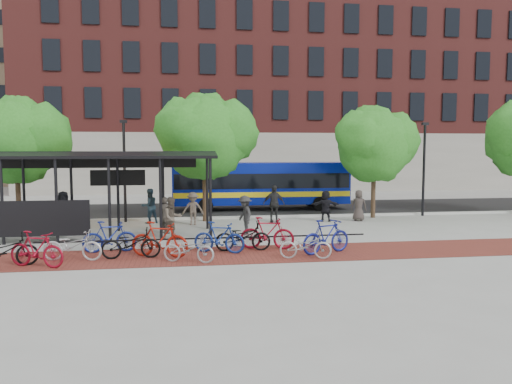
{
  "coord_description": "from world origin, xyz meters",
  "views": [
    {
      "loc": [
        -4.1,
        -22.12,
        3.73
      ],
      "look_at": [
        -0.59,
        1.76,
        1.6
      ],
      "focal_mm": 35.0,
      "sensor_mm": 36.0,
      "label": 1
    }
  ],
  "objects": [
    {
      "name": "ground",
      "position": [
        0.0,
        0.0,
        0.0
      ],
      "size": [
        160.0,
        160.0,
        0.0
      ],
      "primitive_type": "plane",
      "color": "#9E9E99",
      "rests_on": "ground"
    },
    {
      "name": "bike_6",
      "position": [
        -3.94,
        -5.96,
        0.46
      ],
      "size": [
        1.84,
        1.18,
        0.91
      ],
      "primitive_type": "imported",
      "rotation": [
        0.0,
        0.0,
        1.21
      ],
      "color": "gray",
      "rests_on": "ground"
    },
    {
      "name": "tree_c",
      "position": [
        6.09,
        3.35,
        4.05
      ],
      "size": [
        4.66,
        3.8,
        5.92
      ],
      "color": "#382619",
      "rests_on": "ground"
    },
    {
      "name": "brick_strip",
      "position": [
        -2.0,
        -5.0,
        0.0
      ],
      "size": [
        24.0,
        3.0,
        0.01
      ],
      "primitive_type": "cube",
      "color": "maroon",
      "rests_on": "ground"
    },
    {
      "name": "bus",
      "position": [
        0.57,
        7.66,
        1.64
      ],
      "size": [
        10.59,
        2.59,
        2.85
      ],
      "rotation": [
        0.0,
        0.0,
        -0.01
      ],
      "color": "#07178C",
      "rests_on": "ground"
    },
    {
      "name": "bike_2",
      "position": [
        -7.75,
        -5.15,
        0.52
      ],
      "size": [
        2.04,
        0.97,
        1.03
      ],
      "primitive_type": "imported",
      "rotation": [
        0.0,
        0.0,
        1.42
      ],
      "color": "#AEAEB0",
      "rests_on": "ground"
    },
    {
      "name": "bike_4",
      "position": [
        -5.86,
        -5.09,
        0.51
      ],
      "size": [
        1.98,
        0.75,
        1.03
      ],
      "primitive_type": "imported",
      "rotation": [
        0.0,
        0.0,
        1.6
      ],
      "color": "black",
      "rests_on": "ground"
    },
    {
      "name": "curb",
      "position": [
        0.0,
        4.0,
        0.06
      ],
      "size": [
        160.0,
        0.25,
        0.12
      ],
      "primitive_type": "cube",
      "color": "#B7B7B2",
      "rests_on": "ground"
    },
    {
      "name": "lamp_post_left",
      "position": [
        -7.0,
        3.6,
        2.75
      ],
      "size": [
        0.35,
        0.2,
        5.12
      ],
      "color": "black",
      "rests_on": "ground"
    },
    {
      "name": "pedestrian_8",
      "position": [
        -4.55,
        -1.5,
        0.87
      ],
      "size": [
        1.05,
        0.97,
        1.73
      ],
      "primitive_type": "imported",
      "rotation": [
        0.0,
        0.0,
        0.48
      ],
      "color": "brown",
      "rests_on": "ground"
    },
    {
      "name": "pedestrian_5",
      "position": [
        3.07,
        2.3,
        0.8
      ],
      "size": [
        1.49,
        0.51,
        1.59
      ],
      "primitive_type": "imported",
      "rotation": [
        0.0,
        0.0,
        3.11
      ],
      "color": "black",
      "rests_on": "ground"
    },
    {
      "name": "pedestrian_3",
      "position": [
        -3.64,
        2.07,
        0.8
      ],
      "size": [
        1.09,
        0.7,
        1.6
      ],
      "primitive_type": "imported",
      "rotation": [
        0.0,
        0.0,
        -0.1
      ],
      "color": "brown",
      "rests_on": "ground"
    },
    {
      "name": "pedestrian_2",
      "position": [
        -5.76,
        2.93,
        0.87
      ],
      "size": [
        1.05,
        0.98,
        1.73
      ],
      "primitive_type": "imported",
      "rotation": [
        0.0,
        0.0,
        3.63
      ],
      "color": "#1F364A",
      "rests_on": "ground"
    },
    {
      "name": "bike_10",
      "position": [
        -0.04,
        -5.98,
        0.46
      ],
      "size": [
        1.84,
        0.96,
        0.92
      ],
      "primitive_type": "imported",
      "rotation": [
        0.0,
        0.0,
        1.36
      ],
      "color": "#9C9C9E",
      "rests_on": "ground"
    },
    {
      "name": "bike_0",
      "position": [
        -9.67,
        -5.83,
        0.53
      ],
      "size": [
        2.14,
        1.32,
        1.06
      ],
      "primitive_type": "imported",
      "rotation": [
        0.0,
        0.0,
        1.9
      ],
      "color": "black",
      "rests_on": "ground"
    },
    {
      "name": "bike_5",
      "position": [
        -4.92,
        -4.99,
        0.61
      ],
      "size": [
        2.12,
        1.23,
        1.23
      ],
      "primitive_type": "imported",
      "rotation": [
        0.0,
        0.0,
        1.23
      ],
      "color": "maroon",
      "rests_on": "ground"
    },
    {
      "name": "pedestrian_4",
      "position": [
        0.41,
        2.39,
        0.94
      ],
      "size": [
        1.11,
        0.48,
        1.87
      ],
      "primitive_type": "imported",
      "rotation": [
        0.0,
        0.0,
        6.3
      ],
      "color": "black",
      "rests_on": "ground"
    },
    {
      "name": "bike_9",
      "position": [
        -1.05,
        -4.2,
        0.6
      ],
      "size": [
        2.07,
        1.04,
        1.2
      ],
      "primitive_type": "imported",
      "rotation": [
        0.0,
        0.0,
        1.32
      ],
      "color": "maroon",
      "rests_on": "ground"
    },
    {
      "name": "tree_a",
      "position": [
        -11.91,
        3.35,
        4.24
      ],
      "size": [
        4.9,
        4.0,
        6.18
      ],
      "color": "#382619",
      "rests_on": "ground"
    },
    {
      "name": "bike_7",
      "position": [
        -2.85,
        -4.61,
        0.56
      ],
      "size": [
        1.94,
        1.18,
        1.13
      ],
      "primitive_type": "imported",
      "rotation": [
        0.0,
        0.0,
        1.2
      ],
      "color": "navy",
      "rests_on": "ground"
    },
    {
      "name": "bike_8",
      "position": [
        -1.98,
        -4.38,
        0.53
      ],
      "size": [
        2.04,
        0.78,
        1.06
      ],
      "primitive_type": "imported",
      "rotation": [
        0.0,
        0.0,
        1.53
      ],
      "color": "black",
      "rests_on": "ground"
    },
    {
      "name": "bike_rack_rail",
      "position": [
        -3.3,
        -4.1,
        0.0
      ],
      "size": [
        12.0,
        0.05,
        0.95
      ],
      "primitive_type": "cube",
      "color": "black",
      "rests_on": "ground"
    },
    {
      "name": "asphalt_street",
      "position": [
        0.0,
        8.0,
        0.01
      ],
      "size": [
        160.0,
        8.0,
        0.01
      ],
      "primitive_type": "cube",
      "color": "black",
      "rests_on": "ground"
    },
    {
      "name": "pedestrian_0",
      "position": [
        -9.25,
        0.31,
        0.94
      ],
      "size": [
        1.01,
        0.75,
        1.87
      ],
      "primitive_type": "imported",
      "rotation": [
        0.0,
        0.0,
        0.18
      ],
      "color": "black",
      "rests_on": "ground"
    },
    {
      "name": "pedestrian_1",
      "position": [
        -4.89,
        -0.14,
        0.8
      ],
      "size": [
        0.7,
        0.61,
        1.61
      ],
      "primitive_type": "imported",
      "rotation": [
        0.0,
        0.0,
        2.68
      ],
      "color": "#3B362F",
      "rests_on": "ground"
    },
    {
      "name": "lamp_post_right",
      "position": [
        9.0,
        3.6,
        2.75
      ],
      "size": [
        0.35,
        0.2,
        5.12
      ],
      "color": "black",
      "rests_on": "ground"
    },
    {
      "name": "bike_1",
      "position": [
        -8.66,
        -5.94,
        0.58
      ],
      "size": [
        1.98,
        1.22,
        1.15
      ],
      "primitive_type": "imported",
      "rotation": [
        0.0,
        0.0,
        1.18
      ],
      "color": "maroon",
      "rests_on": "ground"
    },
    {
      "name": "building_tower",
      "position": [
        -16.0,
        40.0,
        15.0
      ],
      "size": [
        22.0,
        22.0,
        30.0
      ],
      "primitive_type": "cube",
      "color": "#7A664C",
      "rests_on": "ground"
    },
    {
      "name": "pedestrian_6",
      "position": [
        4.8,
        2.22,
        0.8
      ],
      "size": [
        0.92,
        0.78,
        1.6
      ],
      "primitive_type": "imported",
      "rotation": [
        0.0,
        0.0,
        2.72
      ],
      "color": "#3A322E",
      "rests_on": "ground"
    },
    {
      "name": "bike_11",
      "position": [
        0.89,
        -5.25,
        0.61
      ],
      "size": [
        2.1,
        1.31,
        1.23
      ],
      "primitive_type": "imported",
      "rotation": [
        0.0,
        0.0,
        1.96
      ],
      "color": "navy",
      "rests_on": "ground"
    },
    {
      "name": "tree_b",
      "position": [
        -2.9,
        3.35,
        4.46
      ],
      "size": [
        5.15,
        4.2,
        6.47
      ],
      "color": "#382619",
      "rests_on": "ground"
    },
    {
      "name": "pedestrian_9",
      "position": [
        -1.47,
        -0.91,
        0.84
      ],
      "size": [
        0.86,
        1.2,
        1.69
      ],
      "primitive_type": "imported",
      "rotation": [
        0.0,
        0.0,
        4.94
      ],
      "color": "#282828",
      "rests_on": "ground"
    },
    {
      "name": "building_brick",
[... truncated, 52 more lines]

